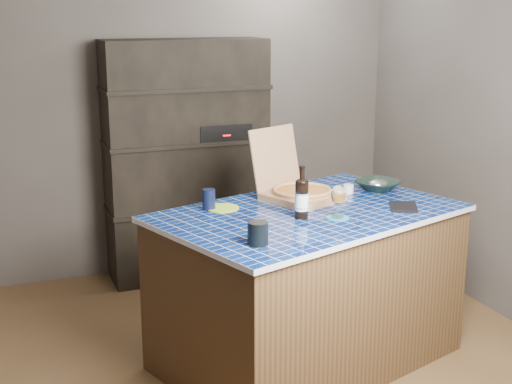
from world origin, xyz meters
name	(u,v)px	position (x,y,z in m)	size (l,w,h in m)	color
room	(262,152)	(0.00, 0.00, 1.25)	(3.50, 3.50, 3.50)	brown
shelving_unit	(187,160)	(0.00, 1.53, 0.90)	(1.20, 0.41, 1.80)	black
kitchen_island	(307,286)	(0.25, -0.09, 0.46)	(1.91, 1.52, 0.91)	#4D381E
pizza_box	(299,190)	(0.30, 0.15, 0.97)	(0.52, 0.57, 0.41)	#AA7E57
mead_bottle	(302,198)	(0.15, -0.20, 1.03)	(0.08, 0.08, 0.29)	black
teal_trivet	(337,218)	(0.33, -0.28, 0.91)	(0.12, 0.12, 0.01)	teal
wine_glass	(338,196)	(0.33, -0.28, 1.04)	(0.08, 0.08, 0.18)	white
tumbler	(258,233)	(-0.23, -0.53, 0.97)	(0.10, 0.10, 0.11)	black
dvd_case	(403,207)	(0.77, -0.24, 0.92)	(0.15, 0.21, 0.02)	black
bowl	(378,185)	(0.85, 0.18, 0.94)	(0.26, 0.26, 0.06)	black
foil_contents	(378,184)	(0.85, 0.18, 0.95)	(0.13, 0.11, 0.06)	#AEB1BA
white_jar	(348,189)	(0.64, 0.18, 0.94)	(0.06, 0.06, 0.05)	silver
navy_cup	(209,199)	(-0.27, 0.14, 0.97)	(0.07, 0.07, 0.12)	black
green_trivet	(222,208)	(-0.19, 0.13, 0.92)	(0.19, 0.19, 0.01)	#9BC92B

